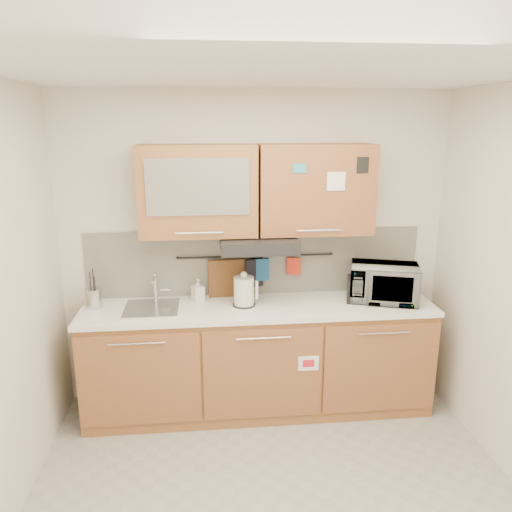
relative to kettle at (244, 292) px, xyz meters
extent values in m
plane|color=#9E9993|center=(0.12, -1.20, -1.03)|extent=(3.20, 3.20, 0.00)
plane|color=white|center=(0.12, -1.20, 1.57)|extent=(3.20, 3.20, 0.00)
plane|color=silver|center=(0.12, 0.30, 0.27)|extent=(3.20, 0.00, 3.20)
cube|color=#9F6138|center=(0.12, 0.00, -0.59)|extent=(2.80, 0.60, 0.88)
cube|color=black|center=(0.12, 0.00, -0.98)|extent=(2.80, 0.54, 0.10)
cube|color=#A26439|center=(-0.82, -0.31, -0.56)|extent=(0.91, 0.02, 0.74)
cylinder|color=silver|center=(-0.82, -0.34, -0.25)|extent=(0.41, 0.01, 0.01)
cube|color=#A26439|center=(0.12, -0.31, -0.56)|extent=(0.91, 0.02, 0.74)
cylinder|color=silver|center=(0.12, -0.34, -0.25)|extent=(0.41, 0.01, 0.01)
cube|color=#A26439|center=(1.05, -0.31, -0.56)|extent=(0.91, 0.02, 0.74)
cylinder|color=silver|center=(1.05, -0.34, -0.25)|extent=(0.41, 0.01, 0.01)
cube|color=white|center=(0.12, -0.01, -0.13)|extent=(2.82, 0.62, 0.04)
cube|color=silver|center=(0.12, 0.29, 0.17)|extent=(2.80, 0.02, 0.56)
cube|color=#9F6138|center=(-0.34, 0.12, 0.80)|extent=(0.90, 0.35, 0.70)
cube|color=silver|center=(-0.34, -0.06, 0.85)|extent=(0.76, 0.02, 0.42)
cube|color=#A26439|center=(0.58, 0.12, 0.80)|extent=(0.90, 0.35, 0.70)
cube|color=white|center=(0.70, -0.06, 0.88)|extent=(0.14, 0.00, 0.14)
cube|color=black|center=(0.12, 0.05, 0.39)|extent=(0.60, 0.46, 0.10)
cube|color=silver|center=(-0.73, 0.00, -0.12)|extent=(0.42, 0.40, 0.03)
cylinder|color=silver|center=(-0.71, 0.16, 0.01)|extent=(0.03, 0.03, 0.24)
cylinder|color=silver|center=(-0.71, 0.08, 0.11)|extent=(0.02, 0.18, 0.02)
cylinder|color=black|center=(0.12, 0.25, 0.23)|extent=(1.30, 0.02, 0.02)
cylinder|color=#B5B5BA|center=(-1.18, 0.08, -0.03)|extent=(0.16, 0.16, 0.16)
cylinder|color=black|center=(-1.20, 0.09, 0.03)|extent=(0.01, 0.01, 0.29)
cylinder|color=black|center=(-1.17, 0.06, 0.02)|extent=(0.01, 0.01, 0.26)
cylinder|color=black|center=(-1.18, 0.10, 0.04)|extent=(0.01, 0.01, 0.31)
cylinder|color=black|center=(-1.20, 0.06, 0.00)|extent=(0.01, 0.01, 0.23)
cylinder|color=silver|center=(0.00, 0.00, 0.00)|extent=(0.16, 0.16, 0.24)
sphere|color=silver|center=(0.00, 0.00, 0.14)|extent=(0.05, 0.05, 0.05)
cube|color=silver|center=(0.10, 0.00, 0.02)|extent=(0.02, 0.03, 0.15)
cylinder|color=black|center=(0.00, 0.00, -0.11)|extent=(0.18, 0.18, 0.01)
cube|color=black|center=(0.98, -0.02, -0.01)|extent=(0.31, 0.23, 0.21)
cube|color=black|center=(0.93, 0.00, 0.09)|extent=(0.11, 0.14, 0.01)
cube|color=black|center=(1.03, -0.03, 0.09)|extent=(0.11, 0.14, 0.01)
imported|color=#999999|center=(1.15, 0.01, 0.04)|extent=(0.62, 0.51, 0.30)
imported|color=#999999|center=(-0.37, 0.14, -0.02)|extent=(0.12, 0.12, 0.19)
cube|color=brown|center=(-0.10, 0.23, -0.02)|extent=(0.37, 0.07, 0.46)
cube|color=#1F5291|center=(0.17, 0.23, 0.11)|extent=(0.11, 0.03, 0.19)
cube|color=black|center=(0.10, 0.23, 0.09)|extent=(0.16, 0.09, 0.24)
cube|color=red|center=(0.44, 0.23, 0.13)|extent=(0.12, 0.05, 0.15)
camera|label=1|loc=(-0.29, -3.75, 1.30)|focal=35.00mm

